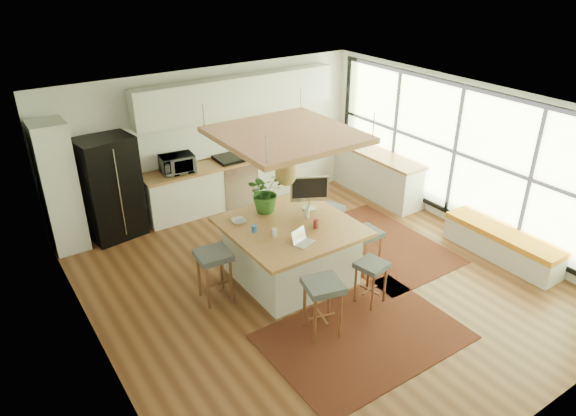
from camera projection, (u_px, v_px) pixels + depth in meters
floor at (316, 279)px, 8.19m from camera, size 7.00×7.00×0.00m
ceiling at (321, 112)px, 6.98m from camera, size 7.00×7.00×0.00m
wall_back at (211, 137)px, 10.18m from camera, size 6.50×0.00×6.50m
wall_front at (538, 334)px, 4.99m from camera, size 6.50×0.00×6.50m
wall_left at (92, 271)px, 5.96m from camera, size 0.00×7.00×7.00m
wall_right at (465, 157)px, 9.21m from camera, size 0.00×7.00×7.00m
window_wall at (465, 155)px, 9.17m from camera, size 0.10×6.20×2.60m
pantry at (59, 188)px, 8.57m from camera, size 0.55×0.60×2.25m
back_counter_base at (245, 179)px, 10.63m from camera, size 4.20×0.60×0.88m
back_counter_top at (244, 158)px, 10.42m from camera, size 4.24×0.64×0.05m
backsplash at (236, 132)px, 10.44m from camera, size 4.20×0.02×0.80m
upper_cabinets at (238, 95)px, 9.96m from camera, size 4.20×0.34×0.70m
range at (234, 179)px, 10.48m from camera, size 0.76×0.62×1.00m
right_counter_base at (372, 172)px, 10.94m from camera, size 0.60×2.50×0.88m
right_counter_top at (373, 152)px, 10.73m from camera, size 0.64×2.54×0.05m
window_bench at (502, 244)px, 8.66m from camera, size 0.52×2.00×0.50m
ceiling_panel at (286, 153)px, 7.42m from camera, size 1.86×1.86×0.80m
rug_near at (364, 336)px, 6.98m from camera, size 2.60×1.80×0.01m
rug_right at (378, 244)px, 9.13m from camera, size 1.80×2.60×0.01m
fridge at (110, 188)px, 9.06m from camera, size 1.01×0.84×1.84m
island at (291, 251)px, 8.05m from camera, size 1.85×1.85×0.93m
stool_near_left at (322, 310)px, 6.92m from camera, size 0.57×0.57×0.80m
stool_near_right at (370, 282)px, 7.51m from camera, size 0.47×0.47×0.67m
stool_right_front at (365, 250)px, 8.28m from camera, size 0.43×0.43×0.71m
stool_right_back at (329, 224)px, 9.08m from camera, size 0.50×0.50×0.69m
stool_left_side at (215, 278)px, 7.58m from camera, size 0.51×0.51×0.80m
laptop at (304, 236)px, 7.29m from camera, size 0.37×0.38×0.22m
monitor at (309, 194)px, 8.20m from camera, size 0.65×0.48×0.57m
microwave at (177, 162)px, 9.60m from camera, size 0.64×0.39×0.41m
island_plant at (266, 196)px, 8.15m from camera, size 0.71×0.76×0.52m
island_bowl at (239, 221)px, 7.89m from camera, size 0.24×0.24×0.05m
island_bottle_0 at (256, 226)px, 7.60m from camera, size 0.07×0.07×0.19m
island_bottle_1 at (274, 231)px, 7.49m from camera, size 0.07×0.07×0.19m
island_bottle_2 at (316, 223)px, 7.70m from camera, size 0.07×0.07×0.19m
island_bottle_3 at (308, 212)px, 8.01m from camera, size 0.07×0.07×0.19m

